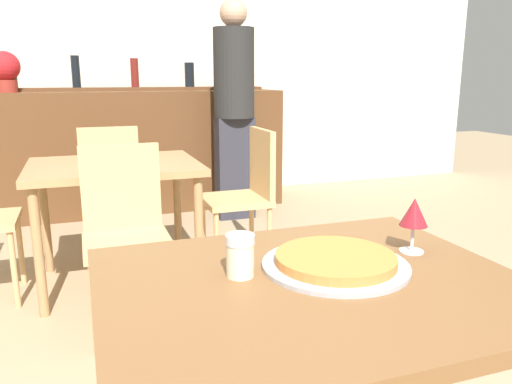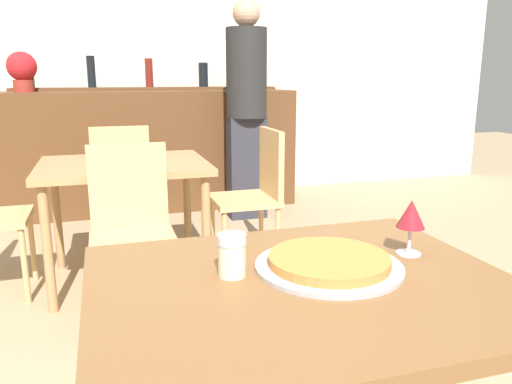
{
  "view_description": "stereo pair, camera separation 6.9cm",
  "coord_description": "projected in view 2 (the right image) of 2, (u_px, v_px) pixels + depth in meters",
  "views": [
    {
      "loc": [
        -0.52,
        -1.05,
        1.22
      ],
      "look_at": [
        0.05,
        0.55,
        0.82
      ],
      "focal_mm": 35.0,
      "sensor_mm": 36.0,
      "label": 1
    },
    {
      "loc": [
        -0.45,
        -1.07,
        1.22
      ],
      "look_at": [
        0.05,
        0.55,
        0.82
      ],
      "focal_mm": 35.0,
      "sensor_mm": 36.0,
      "label": 2
    }
  ],
  "objects": [
    {
      "name": "chair_far_side_right",
      "position": [
        256.0,
        188.0,
        3.17
      ],
      "size": [
        0.4,
        0.4,
        0.89
      ],
      "rotation": [
        0.0,
        0.0,
        -1.57
      ],
      "color": "tan",
      "rests_on": "ground_plane"
    },
    {
      "name": "dining_table_near",
      "position": [
        303.0,
        310.0,
        1.25
      ],
      "size": [
        1.05,
        0.84,
        0.72
      ],
      "color": "brown",
      "rests_on": "ground_plane"
    },
    {
      "name": "bar_counter",
      "position": [
        154.0,
        150.0,
        4.63
      ],
      "size": [
        2.6,
        0.56,
        1.09
      ],
      "color": "brown",
      "rests_on": "ground_plane"
    },
    {
      "name": "person_standing",
      "position": [
        247.0,
        102.0,
        4.2
      ],
      "size": [
        0.34,
        0.34,
        1.83
      ],
      "color": "#2D2D38",
      "rests_on": "ground_plane"
    },
    {
      "name": "potted_plant",
      "position": [
        22.0,
        69.0,
        4.12
      ],
      "size": [
        0.24,
        0.24,
        0.33
      ],
      "color": "maroon",
      "rests_on": "bar_counter"
    },
    {
      "name": "chair_far_side_back",
      "position": [
        121.0,
        179.0,
        3.45
      ],
      "size": [
        0.4,
        0.4,
        0.89
      ],
      "rotation": [
        0.0,
        0.0,
        3.14
      ],
      "color": "tan",
      "rests_on": "ground_plane"
    },
    {
      "name": "wall_back",
      "position": [
        145.0,
        57.0,
        4.91
      ],
      "size": [
        8.0,
        0.05,
        2.8
      ],
      "color": "silver",
      "rests_on": "ground_plane"
    },
    {
      "name": "dining_table_far",
      "position": [
        124.0,
        177.0,
        2.91
      ],
      "size": [
        0.95,
        0.76,
        0.73
      ],
      "color": "#A87F51",
      "rests_on": "ground_plane"
    },
    {
      "name": "bar_back_shelf",
      "position": [
        154.0,
        84.0,
        4.64
      ],
      "size": [
        2.39,
        0.24,
        0.31
      ],
      "color": "brown",
      "rests_on": "bar_counter"
    },
    {
      "name": "cheese_shaker",
      "position": [
        232.0,
        255.0,
        1.25
      ],
      "size": [
        0.07,
        0.07,
        0.11
      ],
      "color": "beige",
      "rests_on": "dining_table_near"
    },
    {
      "name": "pizza_tray",
      "position": [
        329.0,
        263.0,
        1.31
      ],
      "size": [
        0.39,
        0.39,
        0.04
      ],
      "color": "#A3A3A8",
      "rests_on": "dining_table_near"
    },
    {
      "name": "chair_far_side_front",
      "position": [
        131.0,
        223.0,
        2.42
      ],
      "size": [
        0.4,
        0.4,
        0.89
      ],
      "color": "tan",
      "rests_on": "ground_plane"
    },
    {
      "name": "wine_glass",
      "position": [
        411.0,
        216.0,
        1.39
      ],
      "size": [
        0.08,
        0.08,
        0.16
      ],
      "color": "silver",
      "rests_on": "dining_table_near"
    }
  ]
}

